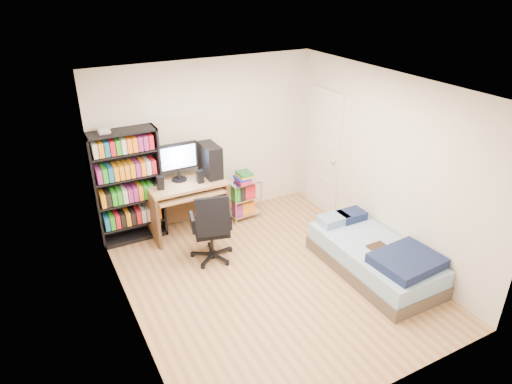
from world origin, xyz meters
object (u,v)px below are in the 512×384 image
computer_desk (192,184)px  office_chair (212,239)px  media_shelf (128,186)px  bed (375,257)px

computer_desk → office_chair: (-0.08, -0.91, -0.43)m
media_shelf → office_chair: 1.45m
media_shelf → bed: (2.59, -2.34, -0.63)m
computer_desk → bed: (1.69, -2.19, -0.53)m
computer_desk → bed: bearing=-52.3°
media_shelf → computer_desk: bearing=-9.6°
media_shelf → computer_desk: size_ratio=1.25×
computer_desk → media_shelf: bearing=170.4°
media_shelf → bed: media_shelf is taller
media_shelf → computer_desk: 0.92m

